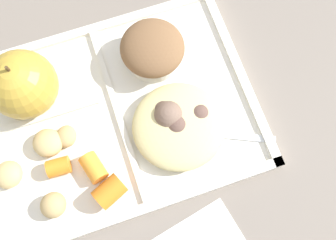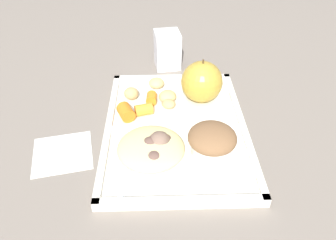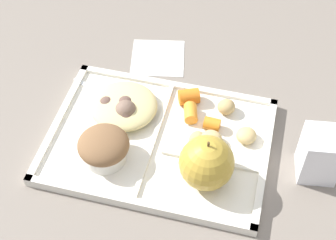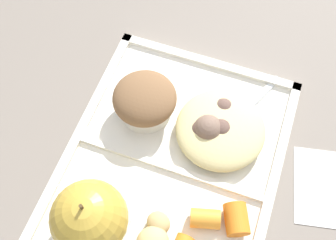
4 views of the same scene
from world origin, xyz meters
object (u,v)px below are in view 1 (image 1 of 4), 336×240
object	(u,v)px
green_apple	(23,85)
bran_muffin	(153,50)
plastic_fork	(210,134)
lunch_tray	(113,116)

from	to	relation	value
green_apple	bran_muffin	distance (m)	0.16
green_apple	plastic_fork	bearing A→B (deg)	-31.27
lunch_tray	plastic_fork	size ratio (longest dim) A/B	2.65
green_apple	lunch_tray	bearing A→B (deg)	-32.29
lunch_tray	plastic_fork	xyz separation A→B (m)	(0.11, -0.06, 0.01)
lunch_tray	plastic_fork	world-z (taller)	lunch_tray
green_apple	plastic_fork	xyz separation A→B (m)	(0.20, -0.12, -0.04)
bran_muffin	plastic_fork	size ratio (longest dim) A/B	0.60
lunch_tray	green_apple	size ratio (longest dim) A/B	3.94
green_apple	plastic_fork	distance (m)	0.24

